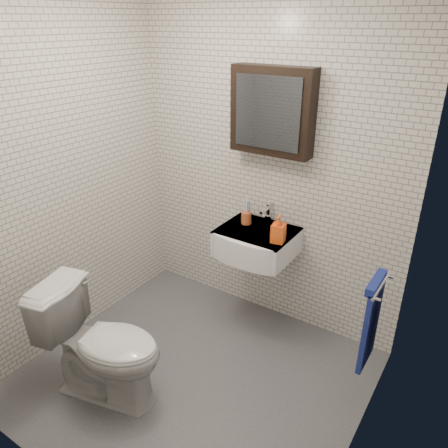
% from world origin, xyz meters
% --- Properties ---
extents(ground, '(2.20, 2.00, 0.01)m').
position_xyz_m(ground, '(0.00, 0.00, 0.01)').
color(ground, '#4F5157').
rests_on(ground, ground).
extents(room_shell, '(2.22, 2.02, 2.51)m').
position_xyz_m(room_shell, '(0.00, 0.00, 1.47)').
color(room_shell, silver).
rests_on(room_shell, ground).
extents(washbasin, '(0.55, 0.50, 0.20)m').
position_xyz_m(washbasin, '(0.05, 0.73, 0.76)').
color(washbasin, white).
rests_on(washbasin, room_shell).
extents(faucet, '(0.06, 0.20, 0.15)m').
position_xyz_m(faucet, '(0.05, 0.93, 0.92)').
color(faucet, silver).
rests_on(faucet, washbasin).
extents(mirror_cabinet, '(0.60, 0.15, 0.60)m').
position_xyz_m(mirror_cabinet, '(0.05, 0.93, 1.70)').
color(mirror_cabinet, black).
rests_on(mirror_cabinet, room_shell).
extents(towel_rail, '(0.09, 0.30, 0.58)m').
position_xyz_m(towel_rail, '(1.04, 0.35, 0.72)').
color(towel_rail, silver).
rests_on(towel_rail, room_shell).
extents(toothbrush_cup, '(0.09, 0.09, 0.21)m').
position_xyz_m(toothbrush_cup, '(-0.08, 0.83, 0.90)').
color(toothbrush_cup, '#B0542C').
rests_on(toothbrush_cup, washbasin).
extents(soap_bottle, '(0.11, 0.11, 0.20)m').
position_xyz_m(soap_bottle, '(0.27, 0.69, 0.95)').
color(soap_bottle, '#FFA11A').
rests_on(soap_bottle, washbasin).
extents(toilet, '(0.86, 0.61, 0.80)m').
position_xyz_m(toilet, '(-0.40, -0.41, 0.40)').
color(toilet, silver).
rests_on(toilet, ground).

